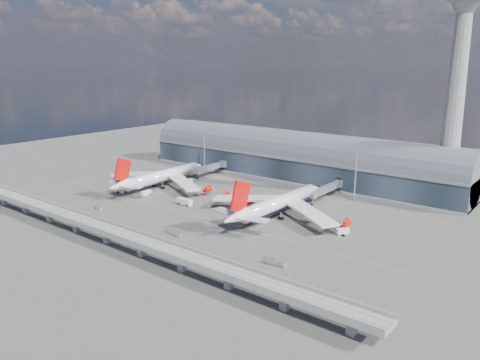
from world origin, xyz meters
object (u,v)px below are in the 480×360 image
Objects in this scene: airliner_left at (160,177)px; cargo_train_2 at (275,262)px; service_truck_0 at (146,193)px; cargo_train_0 at (99,208)px; service_truck_4 at (282,203)px; service_truck_1 at (121,191)px; control_tower at (455,96)px; floodlight_mast_right at (356,174)px; airliner_right at (278,204)px; service_truck_2 at (184,202)px; service_truck_3 at (343,231)px; service_truck_5 at (189,182)px; floodlight_mast_left at (204,151)px; cargo_train_1 at (173,232)px.

airliner_left is 116.19m from cargo_train_2.
cargo_train_0 is (1.18, -29.71, -0.48)m from service_truck_0.
service_truck_1 is at bearing -176.24° from service_truck_4.
cargo_train_0 is (15.06, -24.94, -0.49)m from service_truck_1.
floodlight_mast_right is at bearing -141.34° from control_tower.
airliner_right reaches higher than service_truck_2.
service_truck_3 is (105.35, 10.87, 0.01)m from service_truck_0.
service_truck_5 is (2.15, 29.86, 0.10)m from service_truck_0.
floodlight_mast_left is 4.61× the size of service_truck_3.
airliner_right is at bearing -4.64° from airliner_left.
control_tower is at bearing -37.17° from cargo_train_0.
control_tower is 91.60m from service_truck_3.
control_tower is 143.01m from floodlight_mast_left.
service_truck_0 is (-72.46, -13.54, -4.53)m from airliner_right.
cargo_train_2 is at bearing -78.43° from service_truck_4.
service_truck_1 is 0.57× the size of cargo_train_2.
airliner_right reaches higher than service_truck_1.
service_truck_5 reaches higher than cargo_train_1.
cargo_train_2 is at bearing -82.50° from floodlight_mast_right.
control_tower is 21.82× the size of service_truck_4.
service_truck_2 is 38.85m from service_truck_5.
control_tower is at bearing 23.53° from service_truck_4.
cargo_train_2 is (48.52, 0.84, 0.06)m from cargo_train_1.
control_tower is 11.79× the size of service_truck_2.
control_tower reaches higher than floodlight_mast_left.
service_truck_2 is 47.08m from service_truck_4.
airliner_right is 47.13m from service_truck_2.
service_truck_2 reaches higher than service_truck_5.
service_truck_2 reaches higher than cargo_train_2.
airliner_right is 11.33× the size of service_truck_0.
service_truck_2 is (41.29, 5.12, 0.33)m from service_truck_1.
service_truck_3 is 0.65× the size of cargo_train_2.
service_truck_4 is at bearing -136.76° from control_tower.
control_tower reaches higher than airliner_left.
cargo_train_2 is at bearing -98.57° from cargo_train_1.
cargo_train_1 is at bearing -113.70° from airliner_right.
service_truck_5 is at bearing 66.40° from cargo_train_2.
cargo_train_2 is (-4.99, -40.54, -0.33)m from service_truck_3.
airliner_right is at bearing -56.74° from service_truck_1.
service_truck_0 is at bearing 91.84° from service_truck_2.
cargo_train_2 is at bearing -37.92° from floodlight_mast_left.
service_truck_4 is 68.98m from cargo_train_2.
floodlight_mast_right is 39.02m from service_truck_4.
service_truck_1 is 0.81× the size of service_truck_5.
service_truck_1 is at bearing -134.91° from service_truck_5.
airliner_right is 11.65× the size of service_truck_5.
service_truck_0 is at bearing -168.03° from airliner_right.
floodlight_mast_left is 2.94× the size of service_truck_2.
service_truck_1 reaches higher than service_truck_3.
service_truck_4 is (37.13, 28.93, -0.38)m from service_truck_2.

